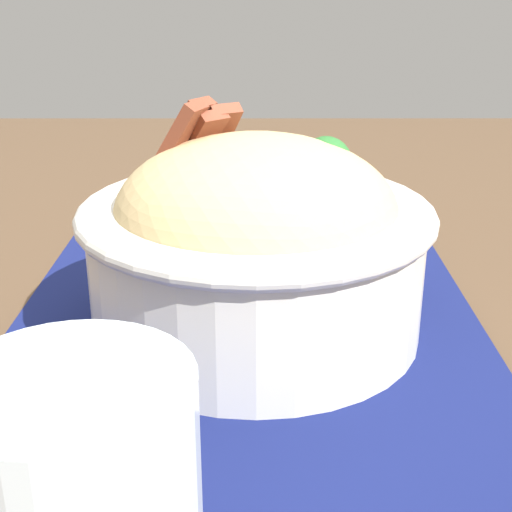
# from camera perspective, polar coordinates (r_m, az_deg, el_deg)

# --- Properties ---
(table) EXTENTS (1.36, 0.85, 0.77)m
(table) POSITION_cam_1_polar(r_m,az_deg,el_deg) (0.54, 0.99, -11.33)
(table) COLOR #4C3826
(table) RESTS_ON ground_plane
(placemat) EXTENTS (0.44, 0.31, 0.00)m
(placemat) POSITION_cam_1_polar(r_m,az_deg,el_deg) (0.49, -0.73, -4.90)
(placemat) COLOR #11194C
(placemat) RESTS_ON table
(bowl) EXTENTS (0.24, 0.24, 0.14)m
(bowl) POSITION_cam_1_polar(r_m,az_deg,el_deg) (0.44, -0.01, 1.26)
(bowl) COLOR silver
(bowl) RESTS_ON placemat
(fork) EXTENTS (0.04, 0.14, 0.00)m
(fork) POSITION_cam_1_polar(r_m,az_deg,el_deg) (0.60, 0.47, 0.81)
(fork) COLOR silver
(fork) RESTS_ON placemat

